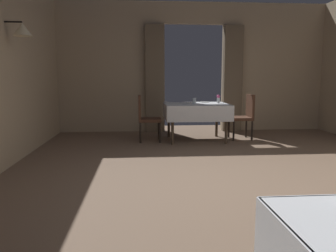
# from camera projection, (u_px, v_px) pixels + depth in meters

# --- Properties ---
(ground) EXTENTS (10.08, 10.08, 0.00)m
(ground) POSITION_uv_depth(u_px,v_px,m) (247.00, 185.00, 4.04)
(ground) COLOR #7A604C
(wall_back) EXTENTS (6.40, 0.27, 3.00)m
(wall_back) POSITION_uv_depth(u_px,v_px,m) (193.00, 67.00, 7.95)
(wall_back) COLOR tan
(wall_back) RESTS_ON ground
(dining_table_mid) EXTENTS (1.28, 1.06, 0.75)m
(dining_table_mid) POSITION_uv_depth(u_px,v_px,m) (196.00, 109.00, 6.80)
(dining_table_mid) COLOR #4C3D2D
(dining_table_mid) RESTS_ON ground
(chair_mid_right) EXTENTS (0.44, 0.44, 0.93)m
(chair_mid_right) POSITION_uv_depth(u_px,v_px,m) (244.00, 114.00, 6.96)
(chair_mid_right) COLOR black
(chair_mid_right) RESTS_ON ground
(chair_mid_left) EXTENTS (0.44, 0.44, 0.93)m
(chair_mid_left) POSITION_uv_depth(u_px,v_px,m) (146.00, 116.00, 6.70)
(chair_mid_left) COLOR black
(chair_mid_left) RESTS_ON ground
(flower_vase_mid) EXTENTS (0.07, 0.07, 0.17)m
(flower_vase_mid) POSITION_uv_depth(u_px,v_px,m) (218.00, 99.00, 6.91)
(flower_vase_mid) COLOR silver
(flower_vase_mid) RESTS_ON dining_table_mid
(plate_mid_b) EXTENTS (0.19, 0.19, 0.01)m
(plate_mid_b) POSITION_uv_depth(u_px,v_px,m) (192.00, 102.00, 7.02)
(plate_mid_b) COLOR white
(plate_mid_b) RESTS_ON dining_table_mid
(plate_mid_c) EXTENTS (0.20, 0.20, 0.01)m
(plate_mid_c) POSITION_uv_depth(u_px,v_px,m) (204.00, 102.00, 7.15)
(plate_mid_c) COLOR white
(plate_mid_c) RESTS_ON dining_table_mid
(glass_mid_d) EXTENTS (0.07, 0.07, 0.12)m
(glass_mid_d) POSITION_uv_depth(u_px,v_px,m) (194.00, 101.00, 6.73)
(glass_mid_d) COLOR silver
(glass_mid_d) RESTS_ON dining_table_mid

